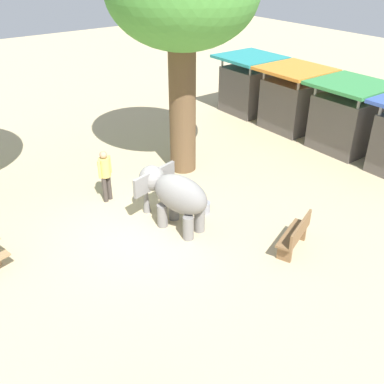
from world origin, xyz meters
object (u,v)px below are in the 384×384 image
at_px(person_handler, 105,172).
at_px(feed_bucket, 204,207).
at_px(elephant, 174,194).
at_px(wooden_bench, 296,235).
at_px(market_stall_green, 345,120).
at_px(market_stall_teal, 248,87).
at_px(market_stall_orange, 292,102).

height_order(person_handler, feed_bucket, person_handler).
xyz_separation_m(elephant, wooden_bench, (2.73, 1.80, -0.54)).
xyz_separation_m(elephant, market_stall_green, (-0.46, 7.98, 0.13)).
xyz_separation_m(elephant, feed_bucket, (-0.04, 1.08, -0.85)).
distance_m(wooden_bench, market_stall_teal, 10.44).
relative_size(elephant, market_stall_teal, 0.91).
relative_size(market_stall_orange, market_stall_green, 1.00).
bearing_deg(person_handler, market_stall_green, 58.51).
relative_size(person_handler, wooden_bench, 1.12).
bearing_deg(elephant, wooden_bench, -160.16).
relative_size(elephant, feed_bucket, 6.38).
bearing_deg(person_handler, feed_bucket, 20.65).
distance_m(elephant, person_handler, 2.46).
distance_m(person_handler, market_stall_green, 9.02).
height_order(elephant, wooden_bench, elephant).
height_order(wooden_bench, market_stall_green, market_stall_green).
bearing_deg(person_handler, market_stall_teal, 91.11).
distance_m(elephant, wooden_bench, 3.31).
relative_size(market_stall_teal, market_stall_green, 1.00).
relative_size(wooden_bench, market_stall_green, 0.57).
distance_m(person_handler, market_stall_orange, 8.86).
height_order(elephant, market_stall_orange, market_stall_orange).
xyz_separation_m(wooden_bench, market_stall_orange, (-5.79, 6.18, 0.67)).
height_order(person_handler, market_stall_teal, market_stall_teal).
height_order(person_handler, wooden_bench, person_handler).
bearing_deg(market_stall_green, wooden_bench, -62.68).
bearing_deg(wooden_bench, market_stall_orange, 21.20).
bearing_deg(person_handler, wooden_bench, 8.10).
distance_m(person_handler, feed_bucket, 3.08).
relative_size(elephant, market_stall_orange, 0.91).
relative_size(market_stall_teal, market_stall_orange, 1.00).
relative_size(elephant, market_stall_green, 0.91).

